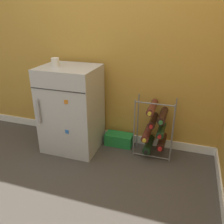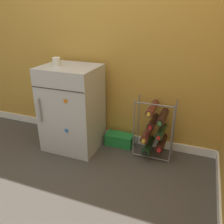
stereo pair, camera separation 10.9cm
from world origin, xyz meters
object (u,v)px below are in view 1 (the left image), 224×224
wine_rack (155,129)px  soda_box (119,139)px  mini_fridge (71,109)px  fridge_top_cup (55,62)px

wine_rack → soda_box: size_ratio=2.06×
mini_fridge → soda_box: (0.46, 0.18, -0.38)m
mini_fridge → fridge_top_cup: size_ratio=10.64×
wine_rack → soda_box: (-0.39, 0.07, -0.23)m
mini_fridge → soda_box: bearing=21.3°
soda_box → fridge_top_cup: size_ratio=3.56×
wine_rack → fridge_top_cup: bearing=-171.3°
wine_rack → fridge_top_cup: 1.17m
wine_rack → fridge_top_cup: fridge_top_cup is taller
soda_box → fridge_top_cup: (-0.58, -0.22, 0.86)m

